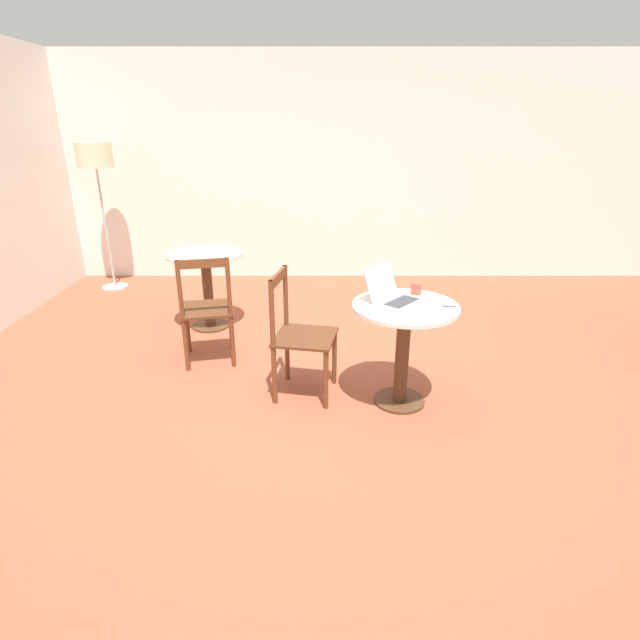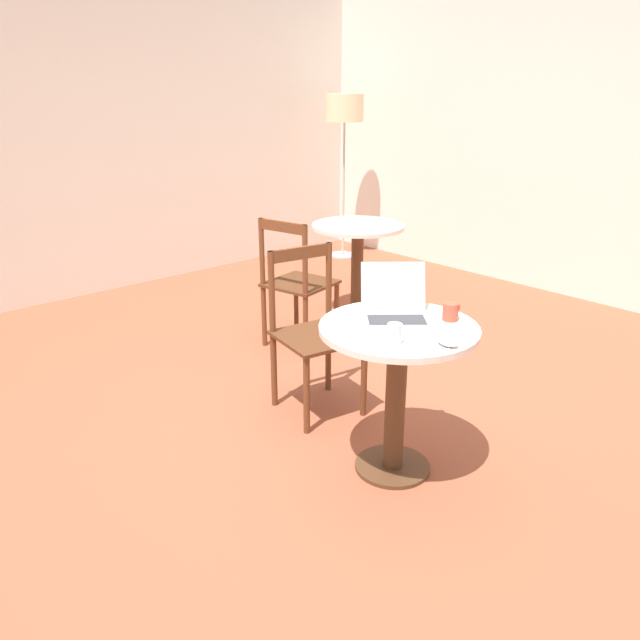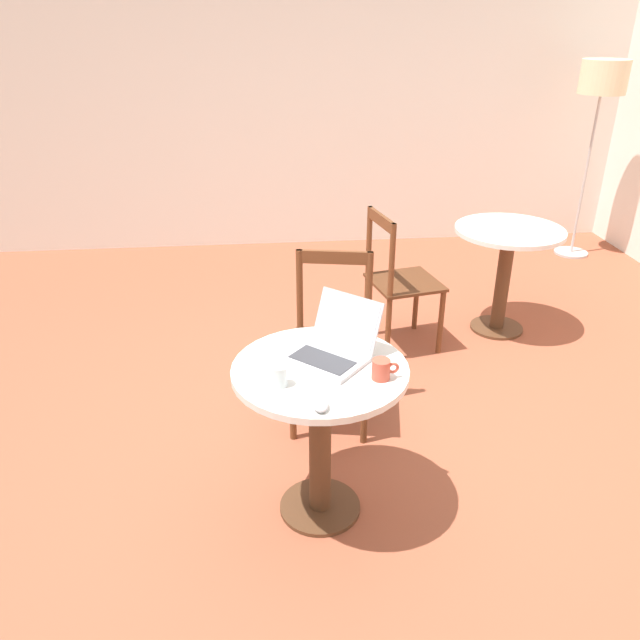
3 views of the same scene
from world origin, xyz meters
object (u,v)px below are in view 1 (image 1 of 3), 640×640
at_px(cafe_table_near, 404,331).
at_px(mouse, 449,304).
at_px(mug, 416,288).
at_px(drinking_glass, 429,308).
at_px(cafe_table_mid, 206,272).
at_px(chair_mid_left, 207,310).
at_px(chair_near_back, 299,336).
at_px(laptop, 393,295).
at_px(floor_lamp, 95,162).

relative_size(cafe_table_near, mouse, 7.53).
height_order(mug, drinking_glass, drinking_glass).
height_order(cafe_table_mid, mug, mug).
relative_size(mouse, mug, 0.92).
bearing_deg(chair_mid_left, chair_near_back, -124.25).
height_order(mouse, drinking_glass, drinking_glass).
xyz_separation_m(mug, drinking_glass, (-0.40, -0.01, 0.00)).
xyz_separation_m(cafe_table_near, mug, (0.23, -0.11, 0.23)).
bearing_deg(drinking_glass, mouse, -49.92).
bearing_deg(cafe_table_mid, laptop, -130.95).
height_order(cafe_table_mid, chair_mid_left, chair_mid_left).
relative_size(floor_lamp, mug, 15.61).
relative_size(cafe_table_mid, drinking_glass, 8.78).
bearing_deg(mug, mouse, -145.51).
distance_m(cafe_table_near, laptop, 0.26).
distance_m(floor_lamp, mug, 4.12).
bearing_deg(mug, chair_near_back, 96.34).
relative_size(chair_near_back, mouse, 9.32).
relative_size(cafe_table_near, floor_lamp, 0.44).
relative_size(cafe_table_mid, chair_near_back, 0.81).
height_order(cafe_table_near, chair_near_back, chair_near_back).
xyz_separation_m(chair_mid_left, laptop, (-0.61, -1.43, 0.34)).
xyz_separation_m(chair_mid_left, mug, (-0.44, -1.62, 0.33)).
relative_size(floor_lamp, mouse, 17.01).
relative_size(cafe_table_near, drinking_glass, 8.78).
bearing_deg(cafe_table_near, floor_lamp, 49.11).
height_order(cafe_table_mid, mouse, mouse).
height_order(chair_near_back, floor_lamp, floor_lamp).
bearing_deg(laptop, drinking_glass, -139.36).
distance_m(cafe_table_near, floor_lamp, 4.22).
xyz_separation_m(cafe_table_mid, floor_lamp, (1.25, 1.44, 0.92)).
xyz_separation_m(floor_lamp, laptop, (-2.64, -3.04, -0.68)).
bearing_deg(chair_mid_left, floor_lamp, 38.32).
bearing_deg(mouse, drinking_glass, 130.08).
relative_size(chair_near_back, chair_mid_left, 1.00).
bearing_deg(drinking_glass, floor_lamp, 48.45).
height_order(floor_lamp, laptop, floor_lamp).
xyz_separation_m(laptop, mouse, (-0.09, -0.37, -0.03)).
xyz_separation_m(chair_near_back, mouse, (-0.17, -1.02, 0.31)).
height_order(cafe_table_near, drinking_glass, drinking_glass).
bearing_deg(mug, laptop, 131.97).
bearing_deg(chair_near_back, laptop, -96.69).
xyz_separation_m(mouse, mug, (0.26, 0.18, 0.03)).
bearing_deg(cafe_table_near, chair_mid_left, 66.13).
height_order(laptop, mug, laptop).
xyz_separation_m(laptop, drinking_glass, (-0.23, -0.20, -0.01)).
height_order(floor_lamp, mug, floor_lamp).
bearing_deg(cafe_table_near, mouse, -95.56).
bearing_deg(floor_lamp, cafe_table_mid, -130.98).
distance_m(cafe_table_near, drinking_glass, 0.31).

